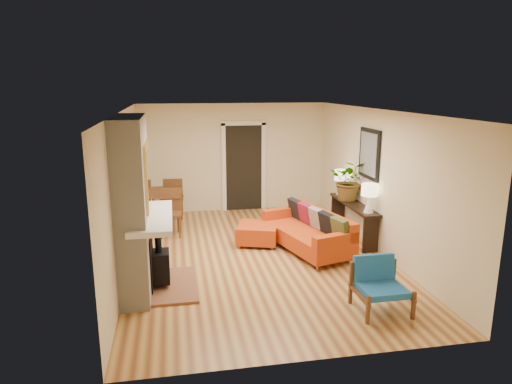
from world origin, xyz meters
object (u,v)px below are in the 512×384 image
(houseplant, at_px, (350,180))
(ottoman, at_px, (258,233))
(blue_chair, at_px, (379,282))
(console_table, at_px, (353,210))
(lamp_far, at_px, (341,179))
(sofa, at_px, (310,231))
(lamp_near, at_px, (369,195))
(dining_table, at_px, (168,198))

(houseplant, bearing_deg, ottoman, -173.36)
(blue_chair, height_order, console_table, console_table)
(console_table, bearing_deg, blue_chair, -105.52)
(lamp_far, relative_size, houseplant, 0.65)
(sofa, bearing_deg, console_table, 23.59)
(lamp_near, distance_m, houseplant, 0.94)
(dining_table, bearing_deg, sofa, -36.36)
(console_table, relative_size, lamp_near, 3.43)
(dining_table, distance_m, houseplant, 3.87)
(lamp_near, bearing_deg, ottoman, 159.98)
(ottoman, relative_size, blue_chair, 1.33)
(blue_chair, bearing_deg, houseplant, 75.80)
(ottoman, distance_m, dining_table, 2.27)
(dining_table, bearing_deg, lamp_far, -11.29)
(houseplant, bearing_deg, blue_chair, -104.20)
(houseplant, bearing_deg, lamp_near, -89.39)
(sofa, bearing_deg, ottoman, 152.56)
(blue_chair, distance_m, dining_table, 5.19)
(ottoman, height_order, console_table, console_table)
(sofa, bearing_deg, lamp_near, -12.93)
(sofa, distance_m, console_table, 1.16)
(dining_table, bearing_deg, blue_chair, -56.75)
(console_table, bearing_deg, houseplant, 92.37)
(sofa, bearing_deg, dining_table, 143.64)
(lamp_near, relative_size, lamp_far, 1.00)
(console_table, distance_m, houseplant, 0.61)
(console_table, bearing_deg, lamp_far, 90.00)
(ottoman, height_order, lamp_far, lamp_far)
(sofa, height_order, houseplant, houseplant)
(dining_table, xyz_separation_m, console_table, (3.64, -1.46, -0.05))
(sofa, xyz_separation_m, dining_table, (-2.60, 1.92, 0.28))
(sofa, height_order, ottoman, sofa)
(ottoman, xyz_separation_m, lamp_far, (1.94, 0.72, 0.84))
(lamp_far, bearing_deg, houseplant, -91.16)
(sofa, relative_size, dining_table, 1.21)
(sofa, distance_m, houseplant, 1.47)
(lamp_near, bearing_deg, houseplant, 90.61)
(sofa, relative_size, lamp_far, 4.03)
(ottoman, bearing_deg, lamp_far, 20.30)
(blue_chair, bearing_deg, console_table, 74.48)
(sofa, height_order, blue_chair, sofa)
(sofa, distance_m, blue_chair, 2.43)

